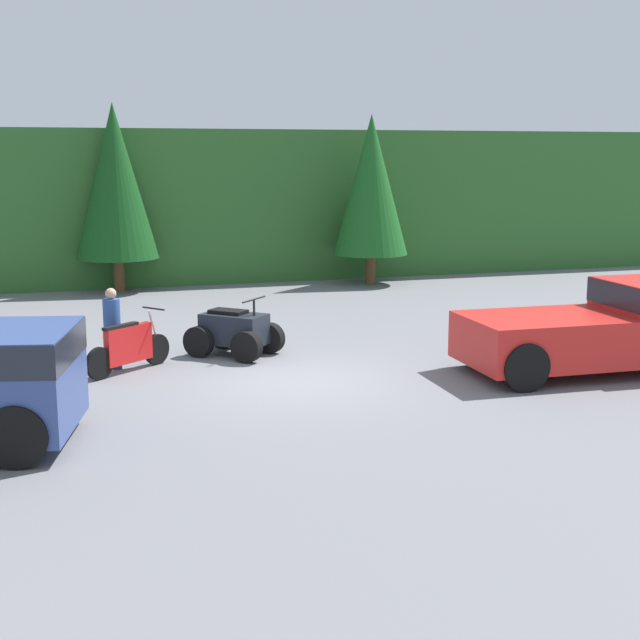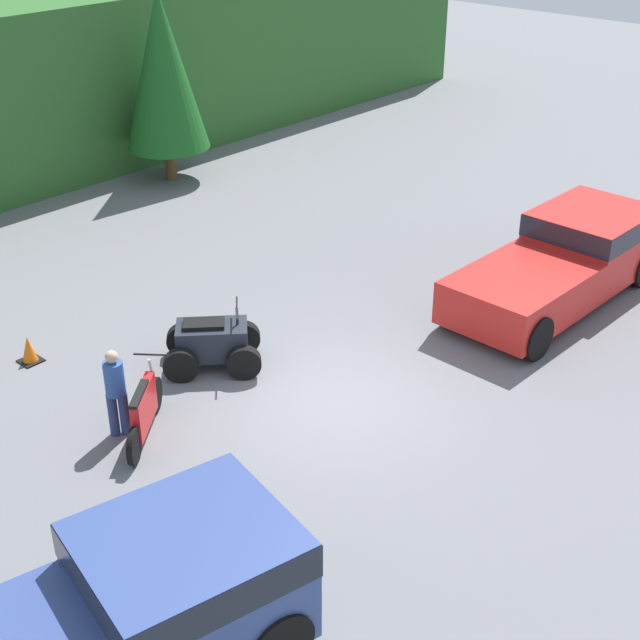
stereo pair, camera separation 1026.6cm
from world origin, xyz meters
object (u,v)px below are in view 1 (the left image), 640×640
pickup_truck_red (626,323)px  rider_person (112,325)px  quad_atv (234,332)px  dirt_bike (129,348)px  traffic_cone (115,326)px

pickup_truck_red → rider_person: pickup_truck_red is taller
quad_atv → rider_person: bearing=-126.0°
dirt_bike → quad_atv: quad_atv is taller
pickup_truck_red → quad_atv: 8.09m
quad_atv → rider_person: size_ratio=1.31×
pickup_truck_red → rider_person: size_ratio=3.51×
quad_atv → traffic_cone: (-2.29, 2.81, -0.25)m
dirt_bike → rider_person: bearing=90.4°
dirt_bike → rider_person: 0.61m
rider_person → quad_atv: bearing=-44.0°
pickup_truck_red → traffic_cone: size_ratio=10.52×
traffic_cone → pickup_truck_red: bearing=-33.8°
quad_atv → dirt_bike: bearing=-116.7°
pickup_truck_red → quad_atv: (-7.25, 3.56, -0.45)m
pickup_truck_red → dirt_bike: bearing=165.7°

